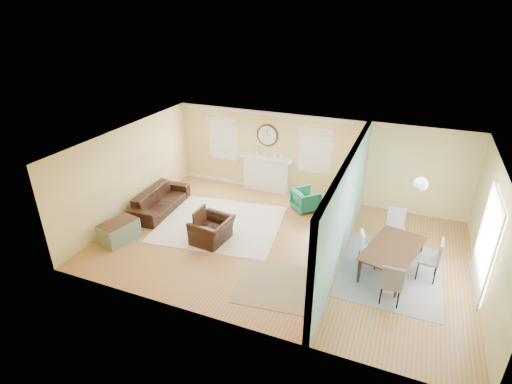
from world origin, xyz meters
TOP-DOWN VIEW (x-y plane):
  - floor at (0.00, 0.00)m, footprint 9.00×9.00m
  - wall_back at (0.00, 3.00)m, footprint 9.00×0.02m
  - wall_front at (0.00, -3.00)m, footprint 9.00×0.02m
  - wall_left at (-4.50, 0.00)m, footprint 0.02×6.00m
  - wall_right at (4.50, 0.00)m, footprint 0.02×6.00m
  - ceiling at (0.00, 0.00)m, footprint 9.00×6.00m
  - partition at (1.51, 0.28)m, footprint 0.17×6.00m
  - fireplace at (-1.50, 2.88)m, footprint 1.70×0.30m
  - wall_clock at (-1.50, 2.97)m, footprint 0.70×0.07m
  - window_left at (-3.05, 2.95)m, footprint 1.05×0.13m
  - window_right at (0.05, 2.95)m, footprint 1.05×0.13m
  - french_doors at (4.45, 0.00)m, footprint 0.06×1.70m
  - pendant at (3.00, 0.00)m, footprint 0.30×0.30m
  - rug_cream at (-1.90, 0.33)m, footprint 3.63×3.25m
  - rug_jute at (0.60, -1.56)m, footprint 2.18×1.86m
  - rug_grey at (2.73, -0.14)m, footprint 2.21×2.76m
  - sofa at (-3.90, 0.42)m, footprint 1.00×2.24m
  - eames_chair at (-1.67, -0.53)m, footprint 0.97×1.09m
  - green_chair at (0.06, 2.06)m, footprint 0.98×0.98m
  - trunk at (-3.92, -1.39)m, footprint 0.77×1.05m
  - credenza at (1.14, 1.53)m, footprint 0.56×1.64m
  - tv at (1.12, 1.53)m, footprint 0.19×1.16m
  - garden_stool at (1.21, 0.41)m, footprint 0.32×0.32m
  - potted_plant at (1.21, 0.41)m, footprint 0.48×0.48m
  - dining_table at (2.73, -0.14)m, footprint 1.44×2.01m
  - dining_chair_n at (2.67, 1.02)m, footprint 0.55×0.55m
  - dining_chair_s at (2.78, -1.19)m, footprint 0.42×0.42m
  - dining_chair_w at (2.16, -0.10)m, footprint 0.49×0.49m
  - dining_chair_e at (3.45, -0.07)m, footprint 0.48×0.48m

SIDE VIEW (x-z plane):
  - floor at x=0.00m, z-range 0.00..0.00m
  - rug_jute at x=0.60m, z-range 0.00..0.01m
  - rug_grey at x=2.73m, z-range 0.00..0.01m
  - rug_cream at x=-1.90m, z-range 0.00..0.02m
  - garden_stool at x=1.21m, z-range 0.00..0.48m
  - trunk at x=-3.92m, z-range 0.00..0.55m
  - dining_table at x=2.73m, z-range 0.00..0.64m
  - green_chair at x=0.06m, z-range 0.00..0.64m
  - sofa at x=-3.90m, z-range 0.00..0.64m
  - eames_chair at x=-1.67m, z-range 0.00..0.65m
  - credenza at x=1.14m, z-range 0.00..0.80m
  - dining_chair_w at x=2.16m, z-range 0.08..0.97m
  - dining_chair_s at x=2.78m, z-range 0.08..1.03m
  - dining_chair_e at x=3.45m, z-range 0.09..1.09m
  - dining_chair_n at x=2.67m, z-range 0.09..1.10m
  - fireplace at x=-1.50m, z-range 0.01..1.18m
  - potted_plant at x=1.21m, z-range 0.48..0.88m
  - french_doors at x=4.45m, z-range 0.00..2.20m
  - tv at x=1.12m, z-range 0.80..1.47m
  - wall_back at x=0.00m, z-range 0.00..2.60m
  - wall_front at x=0.00m, z-range 0.00..2.60m
  - wall_left at x=-4.50m, z-range 0.00..2.60m
  - wall_right at x=4.50m, z-range 0.00..2.60m
  - partition at x=1.51m, z-range 0.06..2.66m
  - window_left at x=-3.05m, z-range 0.95..2.37m
  - window_right at x=0.05m, z-range 0.95..2.37m
  - wall_clock at x=-1.50m, z-range 1.50..2.20m
  - pendant at x=3.00m, z-range 1.93..2.48m
  - ceiling at x=0.00m, z-range 2.59..2.61m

